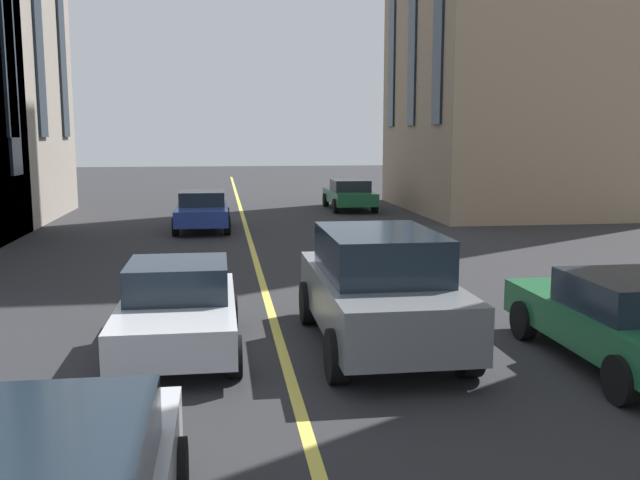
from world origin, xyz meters
The scene contains 6 objects.
lane_centre_line centered at (20.00, 0.00, 0.00)m, with size 80.00×0.16×0.01m.
car_blue_oncoming centered at (28.07, 1.57, 0.70)m, with size 4.40×1.95×1.37m.
car_green_parked_b centered at (11.93, -4.90, 0.70)m, with size 4.40×1.95×1.37m.
car_silver_near centered at (13.58, 1.61, 0.70)m, with size 3.90×1.89×1.40m.
car_green_trailing centered at (33.98, -4.90, 0.70)m, with size 4.40×1.95×1.37m.
car_grey_parked_a centered at (13.37, -1.55, 0.97)m, with size 4.70×2.14×1.88m.
Camera 1 is at (2.71, 0.92, 3.37)m, focal length 39.37 mm.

